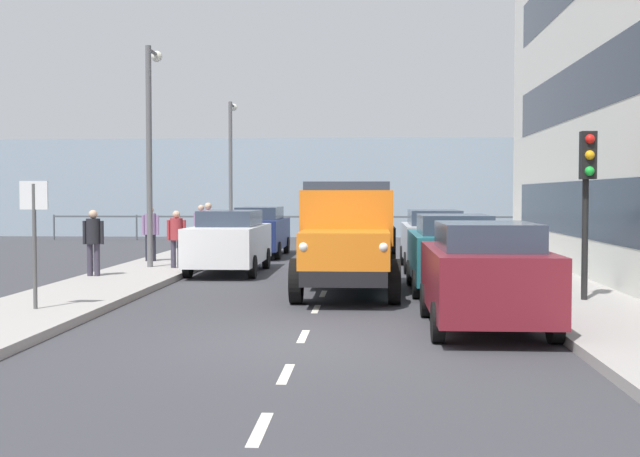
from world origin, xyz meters
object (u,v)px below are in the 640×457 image
Objects in this scene: pedestrian_couple_b at (93,237)px; street_sign at (34,222)px; car_silver_kerbside_2 at (433,239)px; pedestrian_near_railing at (208,225)px; truck_vintage_orange at (347,241)px; car_white_oppositeside_0 at (230,240)px; pedestrian_couple_a at (150,229)px; lamp_post_promenade at (151,135)px; lamp_post_far at (231,158)px; pedestrian_with_bag at (176,234)px; car_maroon_kerbside_near at (485,274)px; traffic_light_near at (587,178)px; car_teal_kerbside_1 at (453,252)px; pedestrian_in_dark_coat at (201,225)px; car_navy_oppositeside_1 at (259,231)px.

pedestrian_couple_b is 5.82m from street_sign.
pedestrian_near_railing is (7.09, -2.74, 0.29)m from car_silver_kerbside_2.
truck_vintage_orange reaches higher than car_white_oppositeside_0.
car_white_oppositeside_0 is 2.72× the size of pedestrian_couple_a.
lamp_post_promenade reaches higher than pedestrian_couple_b.
lamp_post_far reaches higher than truck_vintage_orange.
pedestrian_with_bag is (4.81, -4.69, -0.11)m from truck_vintage_orange.
pedestrian_near_railing is (-0.03, -4.26, 0.11)m from pedestrian_with_bag.
pedestrian_with_bag is (7.12, -8.89, 0.17)m from car_maroon_kerbside_near.
car_maroon_kerbside_near is 3.79m from traffic_light_near.
lamp_post_promenade reaches higher than pedestrian_couple_a.
lamp_post_far is (-0.08, -12.72, -0.05)m from lamp_post_promenade.
car_white_oppositeside_0 is 3.41m from pedestrian_couple_a.
car_silver_kerbside_2 is (-2.32, -6.20, -0.28)m from truck_vintage_orange.
car_maroon_kerbside_near is 0.66× the size of lamp_post_far.
pedestrian_couple_b reaches higher than car_teal_kerbside_1.
pedestrian_couple_b is at bearing 56.78° from pedestrian_with_bag.
pedestrian_in_dark_coat is (7.63, -9.55, 0.23)m from car_teal_kerbside_1.
pedestrian_with_bag is at bearing -94.20° from street_sign.
car_maroon_kerbside_near is at bearing 90.00° from car_teal_kerbside_1.
truck_vintage_orange is 6.72m from pedestrian_with_bag.
car_maroon_kerbside_near is at bearing 122.13° from car_white_oppositeside_0.
pedestrian_in_dark_coat is (1.94, -5.54, 0.23)m from car_white_oppositeside_0.
car_silver_kerbside_2 is at bearing -73.81° from traffic_light_near.
traffic_light_near is at bearing 160.70° from truck_vintage_orange.
traffic_light_near reaches higher than street_sign.
pedestrian_with_bag is 2.54m from pedestrian_couple_a.
car_white_oppositeside_0 is 5.87m from pedestrian_in_dark_coat.
street_sign is at bearing 99.24° from pedestrian_couple_b.
pedestrian_couple_b is 4.50m from pedestrian_couple_a.
car_maroon_kerbside_near is at bearing 110.60° from car_navy_oppositeside_1.
street_sign reaches higher than pedestrian_couple_b.
traffic_light_near is (-9.36, 10.55, 1.29)m from pedestrian_near_railing.
pedestrian_couple_a is at bearing 86.87° from lamp_post_far.
traffic_light_near is at bearing 122.39° from car_navy_oppositeside_1.
pedestrian_in_dark_coat is 0.74× the size of street_sign.
truck_vintage_orange is at bearing 137.83° from lamp_post_promenade.
pedestrian_couple_a is 0.74× the size of street_sign.
car_maroon_kerbside_near and car_teal_kerbside_1 have the same top height.
car_maroon_kerbside_near is at bearing 173.77° from street_sign.
car_navy_oppositeside_1 is 2.80× the size of pedestrian_in_dark_coat.
pedestrian_couple_b is 0.93× the size of pedestrian_near_railing.
pedestrian_couple_a reaches higher than car_maroon_kerbside_near.
car_navy_oppositeside_1 is at bearing -125.37° from pedestrian_near_railing.
pedestrian_in_dark_coat is at bearing 15.42° from car_navy_oppositeside_1.
pedestrian_near_railing reaches higher than car_teal_kerbside_1.
lamp_post_promenade reaches higher than pedestrian_in_dark_coat.
car_teal_kerbside_1 is at bearing -90.00° from car_maroon_kerbside_near.
lamp_post_far reaches higher than pedestrian_couple_b.
traffic_light_near is at bearing 131.58° from pedestrian_near_railing.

